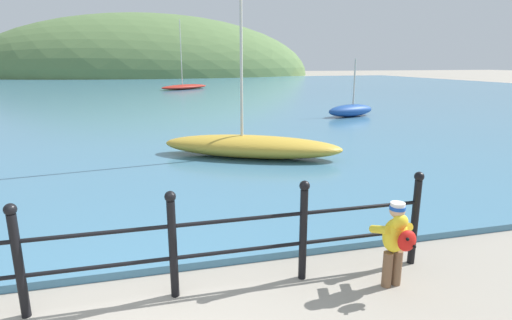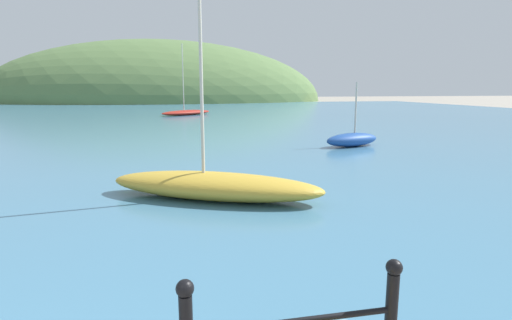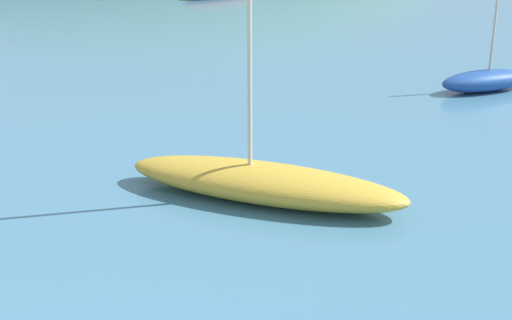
# 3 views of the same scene
# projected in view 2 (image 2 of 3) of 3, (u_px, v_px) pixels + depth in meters

# --- Properties ---
(water) EXTENTS (80.00, 60.00, 0.10)m
(water) POSITION_uv_depth(u_px,v_px,m) (146.00, 118.00, 31.70)
(water) COLOR teal
(water) RESTS_ON ground
(far_hillside) EXTENTS (57.49, 31.62, 20.84)m
(far_hillside) POSITION_uv_depth(u_px,v_px,m) (160.00, 101.00, 69.70)
(far_hillside) COLOR #567542
(far_hillside) RESTS_ON ground
(boat_far_right) EXTENTS (4.72, 3.18, 5.67)m
(boat_far_right) POSITION_uv_depth(u_px,v_px,m) (214.00, 185.00, 8.40)
(boat_far_right) COLOR gold
(boat_far_right) RESTS_ON water
(boat_twin_mast) EXTENTS (4.87, 4.11, 5.87)m
(boat_twin_mast) POSITION_uv_depth(u_px,v_px,m) (186.00, 112.00, 33.98)
(boat_twin_mast) COLOR maroon
(boat_twin_mast) RESTS_ON water
(boat_green_fishing) EXTENTS (2.63, 1.56, 2.52)m
(boat_green_fishing) POSITION_uv_depth(u_px,v_px,m) (352.00, 139.00, 15.88)
(boat_green_fishing) COLOR #1E4793
(boat_green_fishing) RESTS_ON water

